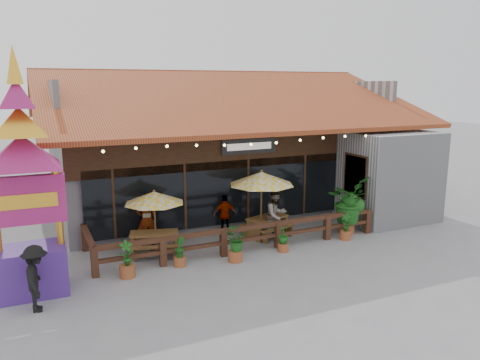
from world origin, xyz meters
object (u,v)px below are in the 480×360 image
thai_sign_tower (22,158)px  tropical_plant (348,202)px  umbrella_right (262,179)px  pedestrian (36,278)px  umbrella_left (154,198)px  picnic_table_left (154,240)px  picnic_table_right (267,223)px

thai_sign_tower → tropical_plant: bearing=3.7°
umbrella_right → pedestrian: bearing=-160.5°
thai_sign_tower → tropical_plant: 11.01m
umbrella_left → picnic_table_left: bearing=-113.7°
thai_sign_tower → pedestrian: size_ratio=4.13×
thai_sign_tower → pedestrian: thai_sign_tower is taller
umbrella_left → umbrella_right: (3.81, -0.19, 0.35)m
picnic_table_right → thai_sign_tower: thai_sign_tower is taller
tropical_plant → umbrella_right: bearing=165.2°
tropical_plant → pedestrian: 10.82m
umbrella_left → thai_sign_tower: size_ratio=0.31×
umbrella_left → thai_sign_tower: 4.49m
picnic_table_right → umbrella_right: bearing=-166.6°
picnic_table_left → umbrella_left: bearing=66.3°
umbrella_left → thai_sign_tower: (-3.74, -1.72, 1.79)m
thai_sign_tower → pedestrian: 3.02m
tropical_plant → pedestrian: bearing=-170.3°
umbrella_right → picnic_table_left: 4.26m
picnic_table_left → tropical_plant: size_ratio=0.88×
picnic_table_left → tropical_plant: bearing=-6.4°
umbrella_right → picnic_table_right: (0.29, 0.07, -1.69)m
picnic_table_left → tropical_plant: 7.16m
umbrella_right → picnic_table_left: size_ratio=1.35×
umbrella_right → thai_sign_tower: 7.84m
umbrella_right → picnic_table_right: bearing=13.4°
umbrella_right → pedestrian: umbrella_right is taller
picnic_table_right → pedestrian: 8.25m
picnic_table_right → picnic_table_left: bearing=-178.5°
thai_sign_tower → picnic_table_right: bearing=11.5°
picnic_table_right → pedestrian: (-7.78, -2.72, 0.33)m
picnic_table_right → tropical_plant: size_ratio=0.88×
umbrella_right → picnic_table_left: bearing=-179.4°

